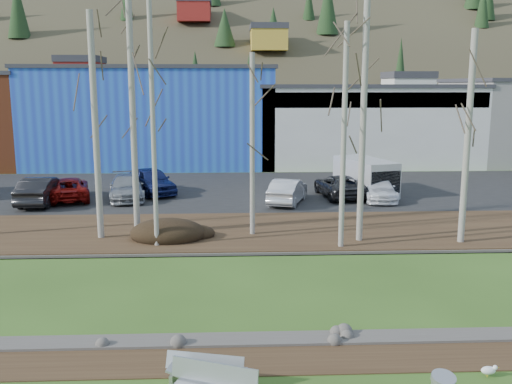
{
  "coord_description": "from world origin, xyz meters",
  "views": [
    {
      "loc": [
        0.58,
        -11.21,
        6.82
      ],
      "look_at": [
        1.57,
        11.53,
        2.5
      ],
      "focal_mm": 40.0,
      "sensor_mm": 36.0,
      "label": 1
    }
  ],
  "objects_px": {
    "car_0": "(42,190)",
    "car_1": "(69,189)",
    "car_3": "(152,181)",
    "bench_damaged": "(206,374)",
    "seagull": "(489,370)",
    "car_4": "(288,191)",
    "van_white": "(367,177)",
    "car_5": "(339,186)",
    "car_6": "(379,189)",
    "car_2": "(127,187)"
  },
  "relations": [
    {
      "from": "car_0",
      "to": "car_1",
      "type": "height_order",
      "value": "car_0"
    },
    {
      "from": "car_3",
      "to": "bench_damaged",
      "type": "bearing_deg",
      "value": -106.56
    },
    {
      "from": "seagull",
      "to": "car_0",
      "type": "xyz_separation_m",
      "value": [
        -16.77,
        19.93,
        0.75
      ]
    },
    {
      "from": "car_4",
      "to": "car_1",
      "type": "bearing_deg",
      "value": 11.41
    },
    {
      "from": "van_white",
      "to": "seagull",
      "type": "bearing_deg",
      "value": -111.92
    },
    {
      "from": "car_4",
      "to": "van_white",
      "type": "distance_m",
      "value": 5.79
    },
    {
      "from": "car_5",
      "to": "car_4",
      "type": "bearing_deg",
      "value": 20.25
    },
    {
      "from": "car_6",
      "to": "van_white",
      "type": "height_order",
      "value": "van_white"
    },
    {
      "from": "car_0",
      "to": "car_2",
      "type": "relative_size",
      "value": 0.98
    },
    {
      "from": "car_6",
      "to": "van_white",
      "type": "bearing_deg",
      "value": 105.13
    },
    {
      "from": "car_0",
      "to": "car_1",
      "type": "xyz_separation_m",
      "value": [
        1.2,
        1.12,
        -0.12
      ]
    },
    {
      "from": "car_1",
      "to": "car_3",
      "type": "height_order",
      "value": "car_3"
    },
    {
      "from": "car_0",
      "to": "car_2",
      "type": "height_order",
      "value": "car_0"
    },
    {
      "from": "car_2",
      "to": "car_4",
      "type": "distance_m",
      "value": 9.5
    },
    {
      "from": "car_2",
      "to": "van_white",
      "type": "bearing_deg",
      "value": -6.69
    },
    {
      "from": "car_2",
      "to": "car_6",
      "type": "distance_m",
      "value": 14.82
    },
    {
      "from": "car_0",
      "to": "car_6",
      "type": "xyz_separation_m",
      "value": [
        19.34,
        0.4,
        -0.15
      ]
    },
    {
      "from": "car_0",
      "to": "bench_damaged",
      "type": "bearing_deg",
      "value": 116.58
    },
    {
      "from": "car_4",
      "to": "car_6",
      "type": "height_order",
      "value": "car_4"
    },
    {
      "from": "car_6",
      "to": "seagull",
      "type": "bearing_deg",
      "value": -90.96
    },
    {
      "from": "car_0",
      "to": "van_white",
      "type": "relative_size",
      "value": 0.91
    },
    {
      "from": "car_2",
      "to": "car_5",
      "type": "height_order",
      "value": "car_2"
    },
    {
      "from": "car_1",
      "to": "car_5",
      "type": "distance_m",
      "value": 15.99
    },
    {
      "from": "seagull",
      "to": "car_6",
      "type": "xyz_separation_m",
      "value": [
        2.58,
        20.33,
        0.61
      ]
    },
    {
      "from": "car_1",
      "to": "car_2",
      "type": "distance_m",
      "value": 3.34
    },
    {
      "from": "car_3",
      "to": "car_4",
      "type": "height_order",
      "value": "car_3"
    },
    {
      "from": "seagull",
      "to": "car_5",
      "type": "relative_size",
      "value": 0.09
    },
    {
      "from": "car_0",
      "to": "van_white",
      "type": "xyz_separation_m",
      "value": [
        19.06,
        2.21,
        0.28
      ]
    },
    {
      "from": "seagull",
      "to": "car_4",
      "type": "xyz_separation_m",
      "value": [
        -2.86,
        19.52,
        0.68
      ]
    },
    {
      "from": "seagull",
      "to": "car_1",
      "type": "height_order",
      "value": "car_1"
    },
    {
      "from": "bench_damaged",
      "to": "car_0",
      "type": "distance_m",
      "value": 22.64
    },
    {
      "from": "bench_damaged",
      "to": "car_3",
      "type": "xyz_separation_m",
      "value": [
        -4.32,
        23.07,
        0.54
      ]
    },
    {
      "from": "car_4",
      "to": "car_5",
      "type": "xyz_separation_m",
      "value": [
        3.28,
        1.69,
        -0.04
      ]
    },
    {
      "from": "car_0",
      "to": "car_6",
      "type": "distance_m",
      "value": 19.35
    },
    {
      "from": "car_1",
      "to": "car_6",
      "type": "relative_size",
      "value": 1.08
    },
    {
      "from": "car_1",
      "to": "car_5",
      "type": "height_order",
      "value": "car_5"
    },
    {
      "from": "car_6",
      "to": "car_5",
      "type": "bearing_deg",
      "value": 164.09
    },
    {
      "from": "car_1",
      "to": "car_3",
      "type": "xyz_separation_m",
      "value": [
        4.59,
        1.7,
        0.14
      ]
    },
    {
      "from": "car_2",
      "to": "van_white",
      "type": "distance_m",
      "value": 14.56
    },
    {
      "from": "car_5",
      "to": "car_2",
      "type": "bearing_deg",
      "value": -6.59
    },
    {
      "from": "bench_damaged",
      "to": "car_6",
      "type": "height_order",
      "value": "car_6"
    },
    {
      "from": "car_0",
      "to": "seagull",
      "type": "bearing_deg",
      "value": 130.13
    },
    {
      "from": "van_white",
      "to": "car_1",
      "type": "bearing_deg",
      "value": 167.51
    },
    {
      "from": "car_4",
      "to": "car_6",
      "type": "bearing_deg",
      "value": -153.31
    },
    {
      "from": "seagull",
      "to": "car_3",
      "type": "distance_m",
      "value": 25.27
    },
    {
      "from": "car_2",
      "to": "car_6",
      "type": "height_order",
      "value": "car_2"
    },
    {
      "from": "car_3",
      "to": "car_4",
      "type": "distance_m",
      "value": 8.73
    },
    {
      "from": "car_3",
      "to": "car_4",
      "type": "xyz_separation_m",
      "value": [
        8.11,
        -3.22,
        -0.1
      ]
    },
    {
      "from": "car_2",
      "to": "car_3",
      "type": "bearing_deg",
      "value": 41.46
    },
    {
      "from": "bench_damaged",
      "to": "car_0",
      "type": "height_order",
      "value": "car_0"
    }
  ]
}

